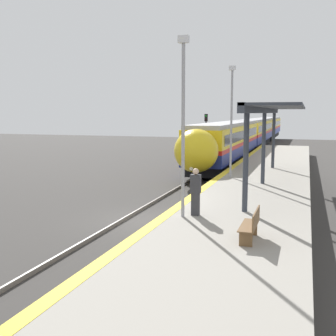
{
  "coord_description": "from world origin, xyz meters",
  "views": [
    {
      "loc": [
        6.58,
        -16.38,
        4.6
      ],
      "look_at": [
        0.61,
        1.69,
        2.09
      ],
      "focal_mm": 45.0,
      "sensor_mm": 36.0,
      "label": 1
    }
  ],
  "objects_px": {
    "person_waiting": "(196,191)",
    "railway_signal": "(206,132)",
    "platform_bench": "(252,225)",
    "train": "(254,132)",
    "lamppost_near": "(183,117)",
    "lamppost_mid": "(231,115)"
  },
  "relations": [
    {
      "from": "platform_bench",
      "to": "lamppost_mid",
      "type": "bearing_deg",
      "value": 102.75
    },
    {
      "from": "person_waiting",
      "to": "lamppost_mid",
      "type": "distance_m",
      "value": 9.65
    },
    {
      "from": "train",
      "to": "lamppost_mid",
      "type": "relative_size",
      "value": 10.18
    },
    {
      "from": "train",
      "to": "railway_signal",
      "type": "relative_size",
      "value": 14.02
    },
    {
      "from": "railway_signal",
      "to": "lamppost_near",
      "type": "xyz_separation_m",
      "value": [
        5.1,
        -25.3,
        1.73
      ]
    },
    {
      "from": "platform_bench",
      "to": "person_waiting",
      "type": "distance_m",
      "value": 3.33
    },
    {
      "from": "train",
      "to": "platform_bench",
      "type": "relative_size",
      "value": 41.28
    },
    {
      "from": "train",
      "to": "person_waiting",
      "type": "bearing_deg",
      "value": -85.96
    },
    {
      "from": "train",
      "to": "person_waiting",
      "type": "distance_m",
      "value": 41.42
    },
    {
      "from": "train",
      "to": "platform_bench",
      "type": "xyz_separation_m",
      "value": [
        5.19,
        -43.71,
        -0.7
      ]
    },
    {
      "from": "platform_bench",
      "to": "person_waiting",
      "type": "height_order",
      "value": "person_waiting"
    },
    {
      "from": "person_waiting",
      "to": "railway_signal",
      "type": "xyz_separation_m",
      "value": [
        -5.48,
        24.98,
        0.88
      ]
    },
    {
      "from": "railway_signal",
      "to": "lamppost_mid",
      "type": "xyz_separation_m",
      "value": [
        5.1,
        -15.7,
        1.73
      ]
    },
    {
      "from": "person_waiting",
      "to": "platform_bench",
      "type": "bearing_deg",
      "value": -46.61
    },
    {
      "from": "platform_bench",
      "to": "train",
      "type": "bearing_deg",
      "value": 96.77
    },
    {
      "from": "lamppost_mid",
      "to": "train",
      "type": "bearing_deg",
      "value": 94.55
    },
    {
      "from": "platform_bench",
      "to": "railway_signal",
      "type": "xyz_separation_m",
      "value": [
        -7.75,
        27.38,
        1.28
      ]
    },
    {
      "from": "person_waiting",
      "to": "railway_signal",
      "type": "height_order",
      "value": "railway_signal"
    },
    {
      "from": "railway_signal",
      "to": "lamppost_near",
      "type": "relative_size",
      "value": 0.73
    },
    {
      "from": "train",
      "to": "lamppost_near",
      "type": "xyz_separation_m",
      "value": [
        2.55,
        -41.64,
        2.31
      ]
    },
    {
      "from": "person_waiting",
      "to": "railway_signal",
      "type": "bearing_deg",
      "value": 102.37
    },
    {
      "from": "railway_signal",
      "to": "lamppost_mid",
      "type": "bearing_deg",
      "value": -71.99
    }
  ]
}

